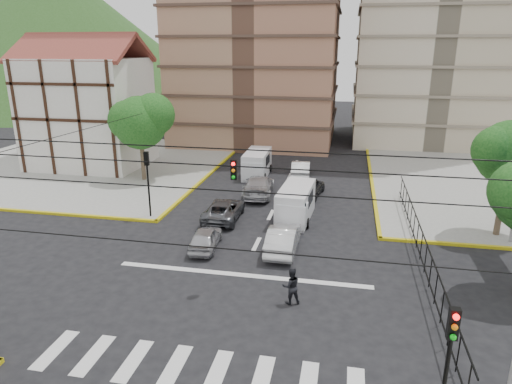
% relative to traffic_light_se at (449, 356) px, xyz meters
% --- Properties ---
extents(ground, '(160.00, 160.00, 0.00)m').
position_rel_traffic_light_se_xyz_m(ground, '(-7.80, 7.80, -3.11)').
color(ground, black).
rests_on(ground, ground).
extents(sidewalk_nw, '(26.00, 26.00, 0.15)m').
position_rel_traffic_light_se_xyz_m(sidewalk_nw, '(-27.80, 27.80, -3.04)').
color(sidewalk_nw, gray).
rests_on(sidewalk_nw, ground).
extents(crosswalk_stripes, '(12.00, 2.40, 0.01)m').
position_rel_traffic_light_se_xyz_m(crosswalk_stripes, '(-7.80, 1.80, -3.11)').
color(crosswalk_stripes, silver).
rests_on(crosswalk_stripes, ground).
extents(stop_line, '(13.00, 0.40, 0.01)m').
position_rel_traffic_light_se_xyz_m(stop_line, '(-7.80, 9.00, -3.11)').
color(stop_line, silver).
rests_on(stop_line, ground).
extents(tudor_building, '(10.80, 8.05, 12.23)m').
position_rel_traffic_light_se_xyz_m(tudor_building, '(-26.80, 27.80, 2.14)').
color(tudor_building, silver).
rests_on(tudor_building, ground).
extents(distant_hill, '(70.00, 70.00, 28.00)m').
position_rel_traffic_light_se_xyz_m(distant_hill, '(-62.80, 77.80, 10.89)').
color(distant_hill, '#274E1A').
rests_on(distant_hill, ground).
extents(park_fence, '(0.10, 22.50, 1.66)m').
position_rel_traffic_light_se_xyz_m(park_fence, '(1.20, 12.30, -3.11)').
color(park_fence, black).
rests_on(park_fence, ground).
extents(tree_park_c, '(4.65, 3.80, 7.25)m').
position_rel_traffic_light_se_xyz_m(tree_park_c, '(6.29, 16.81, 2.22)').
color(tree_park_c, '#473828').
rests_on(tree_park_c, ground).
extents(tree_tudor, '(5.39, 4.40, 7.43)m').
position_rel_traffic_light_se_xyz_m(tree_tudor, '(-19.70, 23.81, 2.11)').
color(tree_tudor, '#473828').
rests_on(tree_tudor, ground).
extents(traffic_light_se, '(0.28, 0.22, 4.40)m').
position_rel_traffic_light_se_xyz_m(traffic_light_se, '(0.00, 0.00, 0.00)').
color(traffic_light_se, black).
rests_on(traffic_light_se, ground).
extents(traffic_light_nw, '(0.28, 0.22, 4.40)m').
position_rel_traffic_light_se_xyz_m(traffic_light_nw, '(-15.60, 15.60, 0.00)').
color(traffic_light_nw, black).
rests_on(traffic_light_nw, ground).
extents(traffic_light_hanging, '(18.00, 9.12, 0.92)m').
position_rel_traffic_light_se_xyz_m(traffic_light_hanging, '(-7.80, 5.76, 2.79)').
color(traffic_light_hanging, black).
rests_on(traffic_light_hanging, ground).
extents(van_right_lane, '(2.21, 4.99, 2.20)m').
position_rel_traffic_light_se_xyz_m(van_right_lane, '(-6.06, 17.16, -2.04)').
color(van_right_lane, silver).
rests_on(van_right_lane, ground).
extents(van_left_lane, '(2.06, 4.91, 2.20)m').
position_rel_traffic_light_se_xyz_m(van_left_lane, '(-10.68, 27.17, -2.05)').
color(van_left_lane, silver).
rests_on(van_left_lane, ground).
extents(car_silver_front_left, '(1.76, 3.74, 1.23)m').
position_rel_traffic_light_se_xyz_m(car_silver_front_left, '(-10.54, 11.75, -2.49)').
color(car_silver_front_left, '#ABABB0').
rests_on(car_silver_front_left, ground).
extents(car_white_front_right, '(1.56, 4.47, 1.47)m').
position_rel_traffic_light_se_xyz_m(car_white_front_right, '(-6.17, 12.31, -2.38)').
color(car_white_front_right, silver).
rests_on(car_white_front_right, ground).
extents(car_grey_mid_left, '(2.28, 4.76, 1.31)m').
position_rel_traffic_light_se_xyz_m(car_grey_mid_left, '(-10.73, 16.41, -2.46)').
color(car_grey_mid_left, '#525459').
rests_on(car_grey_mid_left, ground).
extents(car_silver_rear_left, '(2.59, 5.45, 1.54)m').
position_rel_traffic_light_se_xyz_m(car_silver_rear_left, '(-9.45, 21.91, -2.34)').
color(car_silver_rear_left, '#B6B6BB').
rests_on(car_silver_rear_left, ground).
extents(car_darkgrey_mid_right, '(2.39, 4.50, 1.46)m').
position_rel_traffic_light_se_xyz_m(car_darkgrey_mid_right, '(-5.59, 22.46, -2.38)').
color(car_darkgrey_mid_right, '#29292B').
rests_on(car_darkgrey_mid_right, ground).
extents(car_white_rear_right, '(1.87, 4.56, 1.47)m').
position_rel_traffic_light_se_xyz_m(car_white_rear_right, '(-6.80, 27.62, -2.38)').
color(car_white_rear_right, white).
rests_on(car_white_rear_right, ground).
extents(pedestrian_crosswalk, '(1.01, 0.90, 1.71)m').
position_rel_traffic_light_se_xyz_m(pedestrian_crosswalk, '(-5.04, 6.86, -2.26)').
color(pedestrian_crosswalk, black).
rests_on(pedestrian_crosswalk, ground).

